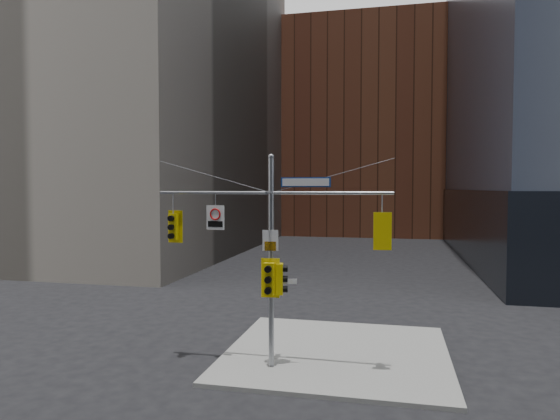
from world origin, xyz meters
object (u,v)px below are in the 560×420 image
at_px(traffic_light_west_arm, 173,227).
at_px(street_sign_blade, 306,182).
at_px(traffic_light_pole_side, 281,279).
at_px(signal_assembly, 271,240).
at_px(regulatory_sign_arm, 215,217).
at_px(traffic_light_pole_front, 269,279).
at_px(traffic_light_east_arm, 382,231).

relative_size(traffic_light_west_arm, street_sign_blade, 0.69).
xyz_separation_m(traffic_light_west_arm, traffic_light_pole_side, (3.86, 0.00, -1.68)).
xyz_separation_m(signal_assembly, regulatory_sign_arm, (-1.97, -0.02, 0.76)).
relative_size(signal_assembly, traffic_light_pole_side, 7.70).
height_order(traffic_light_pole_front, street_sign_blade, street_sign_blade).
height_order(traffic_light_east_arm, regulatory_sign_arm, regulatory_sign_arm).
xyz_separation_m(traffic_light_pole_side, street_sign_blade, (0.84, -0.01, 3.23)).
bearing_deg(traffic_light_pole_side, traffic_light_west_arm, 80.15).
relative_size(traffic_light_east_arm, regulatory_sign_arm, 1.43).
relative_size(signal_assembly, traffic_light_pole_front, 6.08).
height_order(signal_assembly, traffic_light_pole_front, signal_assembly).
relative_size(traffic_light_west_arm, traffic_light_pole_side, 1.10).
bearing_deg(signal_assembly, traffic_light_pole_front, -90.05).
relative_size(signal_assembly, traffic_light_east_arm, 6.68).
bearing_deg(traffic_light_east_arm, signal_assembly, -7.84).
height_order(traffic_light_east_arm, street_sign_blade, street_sign_blade).
distance_m(signal_assembly, regulatory_sign_arm, 2.11).
relative_size(traffic_light_pole_front, regulatory_sign_arm, 1.57).
relative_size(traffic_light_west_arm, traffic_light_pole_front, 0.87).
height_order(traffic_light_west_arm, traffic_light_pole_front, traffic_light_west_arm).
bearing_deg(traffic_light_west_arm, street_sign_blade, 3.00).
xyz_separation_m(signal_assembly, street_sign_blade, (1.16, 0.00, 1.93)).
bearing_deg(traffic_light_east_arm, traffic_light_pole_side, -8.09).
bearing_deg(street_sign_blade, traffic_light_pole_front, -166.62).
distance_m(traffic_light_pole_side, traffic_light_pole_front, 0.43).
relative_size(traffic_light_west_arm, regulatory_sign_arm, 1.36).
bearing_deg(traffic_light_pole_front, traffic_light_pole_side, 38.78).
bearing_deg(signal_assembly, traffic_light_east_arm, 0.02).
xyz_separation_m(signal_assembly, traffic_light_pole_front, (-0.00, -0.27, -1.26)).
xyz_separation_m(signal_assembly, traffic_light_east_arm, (3.63, 0.00, 0.38)).
xyz_separation_m(traffic_light_west_arm, regulatory_sign_arm, (1.57, -0.03, 0.38)).
relative_size(traffic_light_west_arm, traffic_light_east_arm, 0.95).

